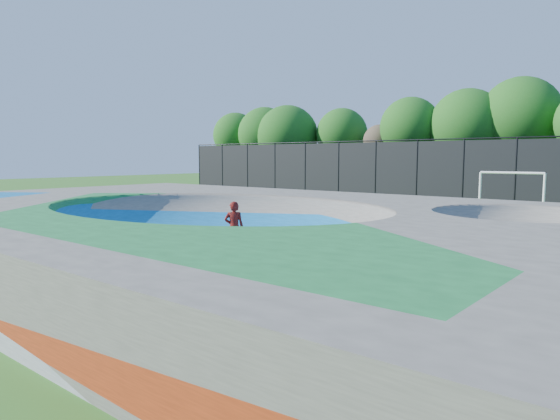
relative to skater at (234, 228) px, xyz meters
The scene contains 7 objects.
ground 1.02m from the skater, 122.61° to the right, with size 120.00×120.00×0.00m, color #275C19.
skate_deck 0.65m from the skater, 122.61° to the right, with size 22.00×14.00×1.50m, color gray.
skater is the anchor object (origin of this frame).
skateboard 0.76m from the skater, ahead, with size 0.78×0.22×0.05m, color black.
soccer_goal 17.42m from the skater, 79.13° to the left, with size 3.23×0.12×2.13m.
fence 20.50m from the skater, 90.98° to the left, with size 48.09×0.09×4.04m.
treeline 25.84m from the skater, 86.08° to the left, with size 53.49×7.45×8.32m.
Camera 1 is at (10.56, -9.90, 2.85)m, focal length 32.00 mm.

